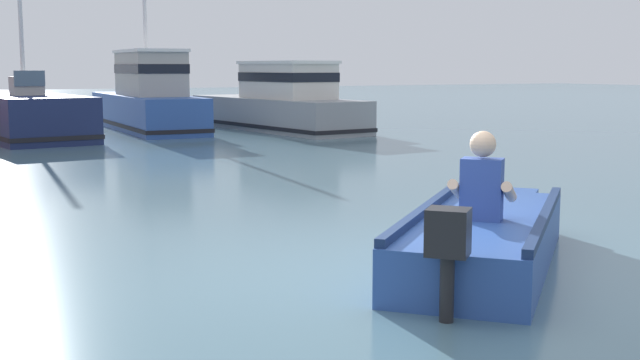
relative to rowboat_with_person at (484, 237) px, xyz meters
The scene contains 5 objects.
ground_plane 1.18m from the rowboat_with_person, 165.77° to the left, with size 120.00×120.00×0.00m, color slate.
rowboat_with_person is the anchor object (origin of this frame).
moored_boat_navy 15.41m from the rowboat_with_person, 95.91° to the left, with size 2.66×5.56×3.95m.
moored_boat_blue 16.83m from the rowboat_with_person, 83.67° to the left, with size 1.97×6.85×4.88m.
moored_boat_grey 15.80m from the rowboat_with_person, 71.45° to the left, with size 2.61×6.84×1.87m.
Camera 1 is at (-3.43, -5.85, 1.72)m, focal length 46.39 mm.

